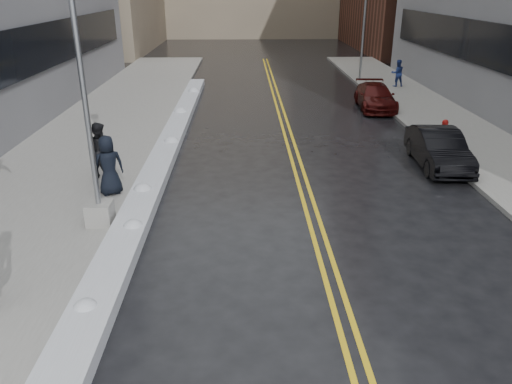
{
  "coord_description": "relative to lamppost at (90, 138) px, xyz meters",
  "views": [
    {
      "loc": [
        0.56,
        -10.15,
        6.09
      ],
      "look_at": [
        0.85,
        1.33,
        1.3
      ],
      "focal_mm": 35.0,
      "sensor_mm": 36.0,
      "label": 1
    }
  ],
  "objects": [
    {
      "name": "pedestrian_east",
      "position": [
        13.5,
        19.18,
        -1.56
      ],
      "size": [
        0.84,
        0.68,
        1.64
      ],
      "primitive_type": "imported",
      "rotation": [
        0.0,
        0.0,
        3.22
      ],
      "color": "navy",
      "rests_on": "sidewalk_east"
    },
    {
      "name": "traffic_signal",
      "position": [
        11.8,
        22.0,
        0.87
      ],
      "size": [
        0.16,
        0.2,
        6.0
      ],
      "color": "gray",
      "rests_on": "sidewalk_east"
    },
    {
      "name": "sidewalk_west",
      "position": [
        -2.45,
        8.0,
        -2.46
      ],
      "size": [
        5.5,
        50.0,
        0.15
      ],
      "primitive_type": "cube",
      "color": "gray",
      "rests_on": "ground"
    },
    {
      "name": "pedestrian_c",
      "position": [
        -0.21,
        2.06,
        -1.46
      ],
      "size": [
        1.07,
        0.93,
        1.84
      ],
      "primitive_type": "imported",
      "rotation": [
        0.0,
        0.0,
        3.61
      ],
      "color": "black",
      "rests_on": "sidewalk_west"
    },
    {
      "name": "lane_line_left",
      "position": [
        5.65,
        8.0,
        -2.53
      ],
      "size": [
        0.12,
        50.0,
        0.01
      ],
      "primitive_type": "cube",
      "color": "gold",
      "rests_on": "ground"
    },
    {
      "name": "ground",
      "position": [
        3.3,
        -2.0,
        -2.53
      ],
      "size": [
        160.0,
        160.0,
        0.0
      ],
      "primitive_type": "plane",
      "color": "black",
      "rests_on": "ground"
    },
    {
      "name": "lane_line_right",
      "position": [
        5.95,
        8.0,
        -2.53
      ],
      "size": [
        0.12,
        50.0,
        0.01
      ],
      "primitive_type": "cube",
      "color": "gold",
      "rests_on": "ground"
    },
    {
      "name": "car_black",
      "position": [
        10.8,
        4.66,
        -1.86
      ],
      "size": [
        1.63,
        4.16,
        1.35
      ],
      "primitive_type": "imported",
      "rotation": [
        0.0,
        0.0,
        -0.05
      ],
      "color": "black",
      "rests_on": "ground"
    },
    {
      "name": "lamppost",
      "position": [
        0.0,
        0.0,
        0.0
      ],
      "size": [
        0.65,
        0.65,
        7.62
      ],
      "color": "gray",
      "rests_on": "sidewalk_west"
    },
    {
      "name": "car_maroon",
      "position": [
        10.8,
        13.79,
        -1.9
      ],
      "size": [
        2.04,
        4.46,
        1.26
      ],
      "primitive_type": "imported",
      "rotation": [
        0.0,
        0.0,
        -0.06
      ],
      "color": "#3F0B0A",
      "rests_on": "ground"
    },
    {
      "name": "fire_hydrant",
      "position": [
        12.3,
        8.0,
        -1.98
      ],
      "size": [
        0.26,
        0.26,
        0.73
      ],
      "color": "maroon",
      "rests_on": "sidewalk_east"
    },
    {
      "name": "sidewalk_east",
      "position": [
        13.3,
        8.0,
        -2.46
      ],
      "size": [
        4.0,
        50.0,
        0.15
      ],
      "primitive_type": "cube",
      "color": "gray",
      "rests_on": "ground"
    },
    {
      "name": "pedestrian_b",
      "position": [
        -0.86,
        3.55,
        -1.45
      ],
      "size": [
        1.12,
        1.04,
        1.86
      ],
      "primitive_type": "imported",
      "rotation": [
        0.0,
        0.0,
        2.67
      ],
      "color": "black",
      "rests_on": "sidewalk_west"
    },
    {
      "name": "snow_ridge",
      "position": [
        0.85,
        6.0,
        -2.36
      ],
      "size": [
        0.9,
        30.0,
        0.34
      ],
      "primitive_type": "cube",
      "color": "silver",
      "rests_on": "ground"
    }
  ]
}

